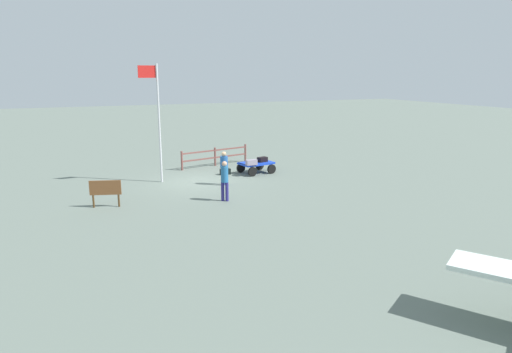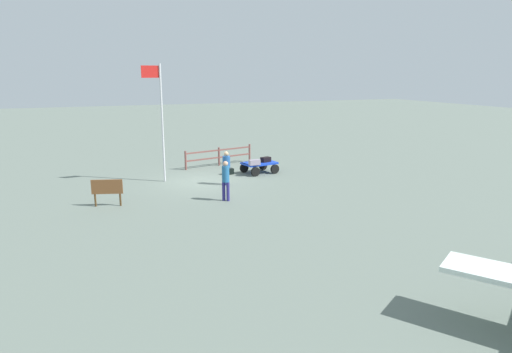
{
  "view_description": "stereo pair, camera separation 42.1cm",
  "coord_description": "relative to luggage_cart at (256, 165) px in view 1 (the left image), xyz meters",
  "views": [
    {
      "loc": [
        6.48,
        21.89,
        5.43
      ],
      "look_at": [
        -0.42,
        6.0,
        1.49
      ],
      "focal_mm": 31.91,
      "sensor_mm": 36.0,
      "label": 1
    },
    {
      "loc": [
        6.09,
        22.05,
        5.43
      ],
      "look_at": [
        -0.42,
        6.0,
        1.49
      ],
      "focal_mm": 31.91,
      "sensor_mm": 36.0,
      "label": 2
    }
  ],
  "objects": [
    {
      "name": "signboard",
      "position": [
        8.33,
        3.6,
        0.31
      ],
      "size": [
        1.24,
        0.42,
        1.14
      ],
      "color": "#4C3319",
      "rests_on": "ground"
    },
    {
      "name": "worker_trailing",
      "position": [
        3.49,
        4.67,
        0.56
      ],
      "size": [
        0.45,
        0.45,
        1.76
      ],
      "color": "navy",
      "rests_on": "ground"
    },
    {
      "name": "ground_plane",
      "position": [
        3.38,
        0.84,
        -0.45
      ],
      "size": [
        120.0,
        120.0,
        0.0
      ],
      "primitive_type": "plane",
      "color": "slate"
    },
    {
      "name": "wooden_fence",
      "position": [
        1.42,
        -2.88,
        0.19
      ],
      "size": [
        4.45,
        1.12,
        1.1
      ],
      "color": "brown",
      "rests_on": "ground"
    },
    {
      "name": "worker_lead",
      "position": [
        2.54,
        1.91,
        0.56
      ],
      "size": [
        0.53,
        0.53,
        1.68
      ],
      "color": "navy",
      "rests_on": "ground"
    },
    {
      "name": "suitcase_dark",
      "position": [
        -0.39,
        0.02,
        0.3
      ],
      "size": [
        0.61,
        0.47,
        0.27
      ],
      "color": "black",
      "rests_on": "luggage_cart"
    },
    {
      "name": "suitcase_grey",
      "position": [
        0.51,
        0.6,
        0.3
      ],
      "size": [
        0.61,
        0.31,
        0.28
      ],
      "color": "gray",
      "rests_on": "luggage_cart"
    },
    {
      "name": "suitcase_tan",
      "position": [
        1.69,
        -0.34,
        -0.29
      ],
      "size": [
        0.56,
        0.35,
        0.32
      ],
      "color": "black",
      "rests_on": "ground"
    },
    {
      "name": "luggage_cart",
      "position": [
        0.0,
        0.0,
        0.0
      ],
      "size": [
        2.0,
        1.6,
        0.61
      ],
      "color": "blue",
      "rests_on": "ground"
    },
    {
      "name": "flagpole",
      "position": [
        5.36,
        0.02,
        3.03
      ],
      "size": [
        0.96,
        0.1,
        5.9
      ],
      "color": "silver",
      "rests_on": "ground"
    }
  ]
}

